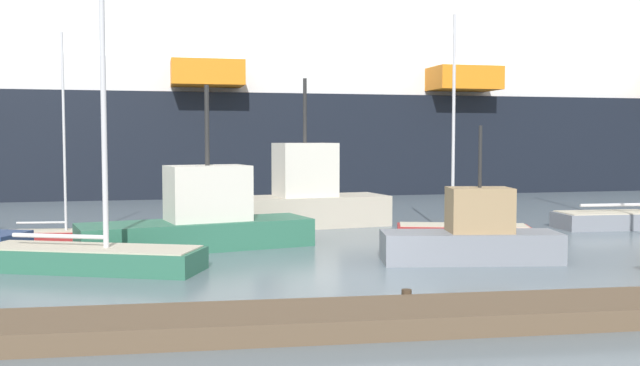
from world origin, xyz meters
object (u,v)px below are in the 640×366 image
at_px(sailboat_0, 636,216).
at_px(cruise_ship, 414,99).
at_px(sailboat_1, 463,228).
at_px(fishing_boat_1, 299,199).
at_px(sailboat_5, 58,232).
at_px(fishing_boat_2, 473,236).
at_px(sailboat_6, 90,251).
at_px(fishing_boat_3, 201,220).

relative_size(sailboat_0, cruise_ship, 0.09).
xyz_separation_m(sailboat_1, fishing_boat_1, (-6.25, 4.78, 0.87)).
xyz_separation_m(fishing_boat_1, cruise_ship, (13.43, 27.00, 6.26)).
bearing_deg(sailboat_0, sailboat_1, -168.08).
distance_m(sailboat_5, fishing_boat_2, 16.36).
bearing_deg(sailboat_5, fishing_boat_1, 19.67).
bearing_deg(sailboat_6, fishing_boat_3, 68.78).
bearing_deg(cruise_ship, sailboat_0, -90.59).
distance_m(sailboat_6, fishing_boat_1, 12.72).
bearing_deg(fishing_boat_1, sailboat_0, -22.29).
bearing_deg(fishing_boat_1, cruise_ship, 51.84).
bearing_deg(sailboat_1, cruise_ship, -88.53).
bearing_deg(sailboat_6, cruise_ship, 79.17).
relative_size(sailboat_5, fishing_boat_1, 0.93).
distance_m(sailboat_0, fishing_boat_2, 13.16).
bearing_deg(fishing_boat_3, sailboat_1, -9.85).
distance_m(sailboat_1, sailboat_5, 16.48).
relative_size(sailboat_1, fishing_boat_1, 1.02).
height_order(sailboat_1, cruise_ship, cruise_ship).
bearing_deg(sailboat_6, sailboat_1, 39.42).
xyz_separation_m(sailboat_0, fishing_boat_1, (-15.28, 2.85, 0.72)).
relative_size(sailboat_0, sailboat_1, 1.32).
relative_size(fishing_boat_3, cruise_ship, 0.07).
distance_m(fishing_boat_3, cruise_ship, 38.13).
bearing_deg(fishing_boat_2, sailboat_6, -175.12).
bearing_deg(sailboat_0, cruise_ship, 93.42).
distance_m(fishing_boat_1, cruise_ship, 30.80).
bearing_deg(sailboat_5, fishing_boat_3, -24.33).
bearing_deg(sailboat_5, sailboat_1, -3.33).
xyz_separation_m(sailboat_1, fishing_boat_3, (-10.70, -1.26, 0.65)).
height_order(fishing_boat_1, fishing_boat_3, fishing_boat_1).
distance_m(sailboat_0, fishing_boat_1, 15.56).
relative_size(sailboat_1, fishing_boat_2, 1.52).
relative_size(fishing_boat_1, fishing_boat_3, 1.00).
height_order(sailboat_6, fishing_boat_3, sailboat_6).
xyz_separation_m(fishing_boat_2, cruise_ship, (8.91, 37.42, 6.69)).
height_order(sailboat_0, sailboat_1, sailboat_0).
height_order(sailboat_0, cruise_ship, cruise_ship).
relative_size(sailboat_6, fishing_boat_2, 2.24).
relative_size(sailboat_0, sailboat_5, 1.46).
relative_size(sailboat_6, fishing_boat_3, 1.52).
height_order(sailboat_6, cruise_ship, cruise_ship).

